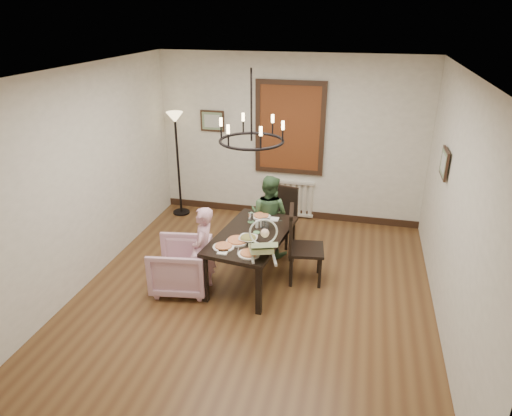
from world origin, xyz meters
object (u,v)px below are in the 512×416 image
at_px(dining_table, 252,239).
at_px(baby_bouncer, 263,244).
at_px(chair_far, 281,217).
at_px(drinking_glass, 267,224).
at_px(armchair, 181,266).
at_px(elderly_woman, 204,257).
at_px(seated_man, 269,222).
at_px(floor_lamp, 178,166).
at_px(chair_right, 306,245).

bearing_deg(dining_table, baby_bouncer, -56.12).
bearing_deg(chair_far, drinking_glass, -79.61).
bearing_deg(dining_table, drinking_glass, 56.78).
relative_size(armchair, drinking_glass, 5.02).
xyz_separation_m(dining_table, baby_bouncer, (0.26, -0.54, 0.24)).
distance_m(chair_far, armchair, 1.87).
xyz_separation_m(elderly_woman, baby_bouncer, (0.80, -0.14, 0.37)).
bearing_deg(seated_man, elderly_woman, 78.33).
xyz_separation_m(drinking_glass, floor_lamp, (-1.95, 1.68, 0.13)).
height_order(dining_table, chair_far, chair_far).
bearing_deg(elderly_woman, baby_bouncer, 75.79).
height_order(chair_right, baby_bouncer, chair_right).
bearing_deg(armchair, chair_right, 102.09).
relative_size(seated_man, drinking_glass, 6.98).
relative_size(chair_right, seated_man, 1.03).
height_order(dining_table, armchair, dining_table).
relative_size(elderly_woman, drinking_glass, 6.67).
bearing_deg(elderly_woman, chair_right, 110.09).
xyz_separation_m(chair_far, armchair, (-1.04, -1.55, -0.12)).
height_order(dining_table, drinking_glass, drinking_glass).
distance_m(elderly_woman, drinking_glass, 0.95).
height_order(dining_table, seated_man, seated_man).
relative_size(elderly_woman, seated_man, 0.96).
relative_size(chair_far, elderly_woman, 0.93).
bearing_deg(baby_bouncer, seated_man, 79.65).
relative_size(seated_man, baby_bouncer, 2.08).
height_order(seated_man, baby_bouncer, seated_man).
distance_m(seated_man, drinking_glass, 0.68).
height_order(chair_far, armchair, chair_far).
height_order(elderly_woman, seated_man, seated_man).
relative_size(chair_right, drinking_glass, 7.19).
xyz_separation_m(dining_table, drinking_glass, (0.16, 0.19, 0.16)).
bearing_deg(floor_lamp, dining_table, -46.16).
bearing_deg(drinking_glass, armchair, -149.06).
distance_m(chair_far, drinking_glass, 1.00).
bearing_deg(seated_man, drinking_glass, 114.01).
distance_m(chair_right, seated_man, 0.91).
xyz_separation_m(armchair, elderly_woman, (0.32, 0.02, 0.16)).
bearing_deg(armchair, baby_bouncer, 75.53).
bearing_deg(armchair, dining_table, 107.74).
bearing_deg(dining_table, armchair, -146.02).
relative_size(dining_table, chair_right, 1.50).
height_order(chair_right, drinking_glass, chair_right).
bearing_deg(dining_table, floor_lamp, 141.50).
bearing_deg(baby_bouncer, drinking_glass, 79.13).
xyz_separation_m(dining_table, elderly_woman, (-0.54, -0.40, -0.12)).
height_order(elderly_woman, baby_bouncer, baby_bouncer).
xyz_separation_m(chair_right, floor_lamp, (-2.49, 1.70, 0.37)).
bearing_deg(elderly_woman, dining_table, 122.23).
bearing_deg(armchair, elderly_woman, 85.77).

